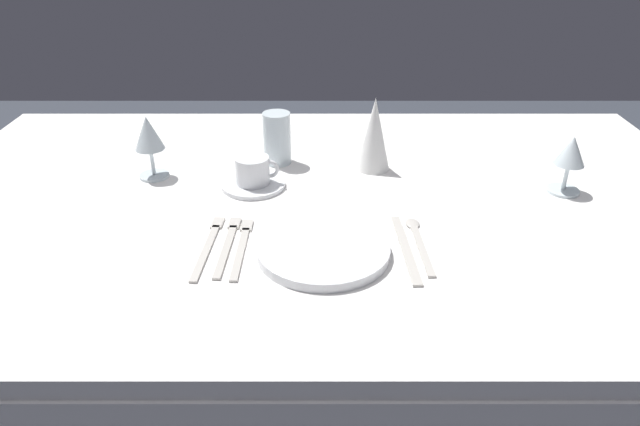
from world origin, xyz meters
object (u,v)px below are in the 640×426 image
(coffee_cup_left, at_px, (250,170))
(wine_glass_centre, at_px, (145,137))
(spoon_soup, at_px, (415,238))
(wine_glass_left, at_px, (567,155))
(fork_salad, at_px, (205,245))
(napkin_folded, at_px, (371,134))
(dinner_plate, at_px, (320,250))
(fork_outer, at_px, (239,246))
(dinner_knife, at_px, (403,250))
(fork_inner, at_px, (225,244))
(drink_tumbler, at_px, (274,141))

(coffee_cup_left, distance_m, wine_glass_centre, 0.25)
(spoon_soup, xyz_separation_m, wine_glass_left, (0.35, 0.20, 0.09))
(fork_salad, distance_m, coffee_cup_left, 0.26)
(napkin_folded, bearing_deg, fork_salad, -133.73)
(wine_glass_centre, bearing_deg, dinner_plate, -40.27)
(fork_outer, height_order, napkin_folded, napkin_folded)
(dinner_knife, relative_size, napkin_folded, 1.35)
(spoon_soup, bearing_deg, dinner_knife, -124.02)
(fork_salad, xyz_separation_m, coffee_cup_left, (0.06, 0.25, 0.04))
(fork_inner, bearing_deg, wine_glass_centre, 125.46)
(fork_inner, relative_size, spoon_soup, 1.03)
(wine_glass_left, bearing_deg, wine_glass_centre, 175.16)
(wine_glass_left, height_order, napkin_folded, napkin_folded)
(fork_inner, bearing_deg, fork_outer, -16.54)
(spoon_soup, xyz_separation_m, wine_glass_centre, (-0.58, 0.28, 0.10))
(coffee_cup_left, distance_m, wine_glass_left, 0.69)
(dinner_knife, xyz_separation_m, wine_glass_left, (0.38, 0.25, 0.09))
(drink_tumbler, bearing_deg, fork_outer, -96.12)
(coffee_cup_left, bearing_deg, fork_salad, -103.43)
(wine_glass_centre, bearing_deg, dinner_knife, -30.66)
(dinner_plate, bearing_deg, spoon_soup, 15.82)
(fork_outer, bearing_deg, fork_inner, 163.46)
(spoon_soup, xyz_separation_m, drink_tumbler, (-0.29, 0.37, 0.05))
(fork_salad, bearing_deg, fork_outer, -4.03)
(fork_inner, xyz_separation_m, drink_tumbler, (0.07, 0.39, 0.05))
(fork_outer, relative_size, wine_glass_left, 1.61)
(fork_inner, relative_size, fork_salad, 0.95)
(fork_outer, height_order, coffee_cup_left, coffee_cup_left)
(fork_salad, relative_size, dinner_knife, 0.94)
(fork_inner, xyz_separation_m, wine_glass_centre, (-0.21, 0.30, 0.10))
(spoon_soup, relative_size, wine_glass_centre, 1.40)
(napkin_folded, bearing_deg, fork_outer, -127.50)
(fork_outer, xyz_separation_m, dinner_knife, (0.31, -0.02, 0.00))
(dinner_plate, distance_m, fork_salad, 0.22)
(wine_glass_left, bearing_deg, napkin_folded, 163.16)
(dinner_knife, xyz_separation_m, spoon_soup, (0.03, 0.04, -0.00))
(napkin_folded, bearing_deg, coffee_cup_left, -160.23)
(dinner_plate, xyz_separation_m, fork_outer, (-0.15, 0.02, -0.01))
(dinner_plate, relative_size, dinner_knife, 1.03)
(fork_inner, bearing_deg, fork_salad, -174.22)
(coffee_cup_left, bearing_deg, fork_inner, -95.59)
(coffee_cup_left, bearing_deg, wine_glass_centre, 167.56)
(spoon_soup, bearing_deg, wine_glass_centre, 153.83)
(wine_glass_centre, height_order, wine_glass_left, wine_glass_centre)
(fork_outer, bearing_deg, spoon_soup, 4.58)
(dinner_knife, relative_size, drink_tumbler, 1.88)
(spoon_soup, bearing_deg, fork_inner, -177.05)
(dinner_knife, xyz_separation_m, napkin_folded, (-0.03, 0.37, 0.09))
(coffee_cup_left, relative_size, napkin_folded, 0.56)
(coffee_cup_left, bearing_deg, dinner_plate, -61.09)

